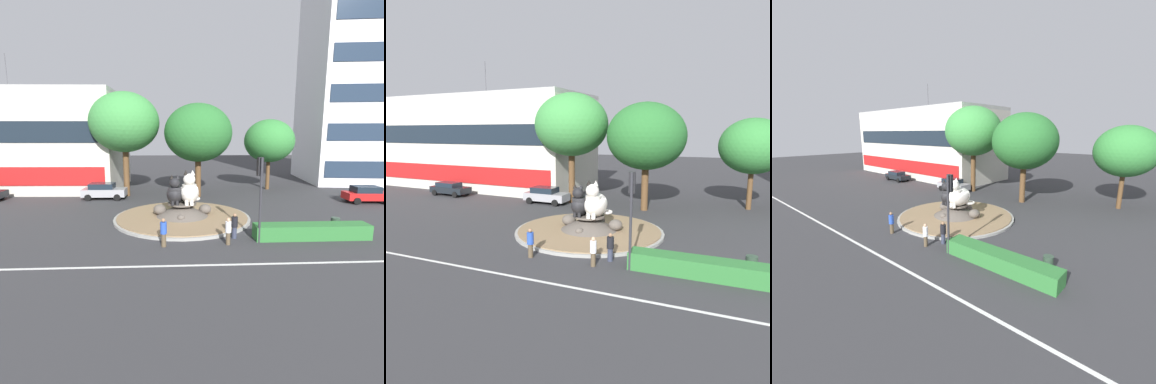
# 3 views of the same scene
# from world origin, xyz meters

# --- Properties ---
(ground_plane) EXTENTS (160.00, 160.00, 0.00)m
(ground_plane) POSITION_xyz_m (0.00, 0.00, 0.00)
(ground_plane) COLOR #333335
(lane_centreline) EXTENTS (112.00, 0.20, 0.01)m
(lane_centreline) POSITION_xyz_m (0.00, -8.46, 0.00)
(lane_centreline) COLOR silver
(lane_centreline) RESTS_ON ground
(roundabout_island) EXTENTS (10.14, 10.14, 1.23)m
(roundabout_island) POSITION_xyz_m (-0.00, 0.02, 0.38)
(roundabout_island) COLOR gray
(roundabout_island) RESTS_ON ground
(cat_statue_black) EXTENTS (1.33, 2.15, 2.21)m
(cat_statue_black) POSITION_xyz_m (-0.53, -0.27, 2.04)
(cat_statue_black) COLOR black
(cat_statue_black) RESTS_ON roundabout_island
(cat_statue_white) EXTENTS (1.77, 2.60, 2.53)m
(cat_statue_white) POSITION_xyz_m (0.54, -0.24, 2.16)
(cat_statue_white) COLOR silver
(cat_statue_white) RESTS_ON roundabout_island
(traffic_light_mast) EXTENTS (0.35, 0.46, 4.95)m
(traffic_light_mast) POSITION_xyz_m (4.35, -5.33, 3.46)
(traffic_light_mast) COLOR #2D2D33
(traffic_light_mast) RESTS_ON ground
(shophouse_block) EXTENTS (27.67, 11.98, 15.13)m
(shophouse_block) POSITION_xyz_m (-20.59, 14.95, 5.54)
(shophouse_block) COLOR beige
(shophouse_block) RESTS_ON ground
(clipped_hedge_strip) EXTENTS (6.98, 1.20, 0.90)m
(clipped_hedge_strip) POSITION_xyz_m (7.74, -4.89, 0.45)
(clipped_hedge_strip) COLOR #2D7033
(clipped_hedge_strip) RESTS_ON ground
(broadleaf_tree_behind_island) EXTENTS (5.73, 5.73, 8.07)m
(broadleaf_tree_behind_island) POSITION_xyz_m (10.30, 12.66, 5.62)
(broadleaf_tree_behind_island) COLOR brown
(broadleaf_tree_behind_island) RESTS_ON ground
(second_tree_near_tower) EXTENTS (6.80, 6.80, 9.38)m
(second_tree_near_tower) POSITION_xyz_m (1.80, 8.62, 6.47)
(second_tree_near_tower) COLOR brown
(second_tree_near_tower) RESTS_ON ground
(third_tree_left) EXTENTS (7.03, 7.03, 10.52)m
(third_tree_left) POSITION_xyz_m (-5.59, 9.38, 7.50)
(third_tree_left) COLOR brown
(third_tree_left) RESTS_ON ground
(pedestrian_black_shirt) EXTENTS (0.39, 0.39, 1.55)m
(pedestrian_black_shirt) POSITION_xyz_m (3.07, -4.63, 0.81)
(pedestrian_black_shirt) COLOR #33384C
(pedestrian_black_shirt) RESTS_ON ground
(pedestrian_blue_shirt) EXTENTS (0.37, 0.37, 1.64)m
(pedestrian_blue_shirt) POSITION_xyz_m (-1.16, -5.82, 0.86)
(pedestrian_blue_shirt) COLOR brown
(pedestrian_blue_shirt) RESTS_ON ground
(pedestrian_white_shirt) EXTENTS (0.34, 0.34, 1.58)m
(pedestrian_white_shirt) POSITION_xyz_m (2.51, -5.70, 0.83)
(pedestrian_white_shirt) COLOR brown
(pedestrian_white_shirt) RESTS_ON ground
(hatchback_near_shophouse) EXTENTS (4.23, 2.11, 1.59)m
(hatchback_near_shophouse) POSITION_xyz_m (-7.60, 7.79, 0.83)
(hatchback_near_shophouse) COLOR #99999E
(hatchback_near_shophouse) RESTS_ON ground
(parked_car_right) EXTENTS (4.57, 2.12, 1.44)m
(parked_car_right) POSITION_xyz_m (-19.31, 7.49, 0.77)
(parked_car_right) COLOR black
(parked_car_right) RESTS_ON ground
(litter_bin) EXTENTS (0.56, 0.56, 0.90)m
(litter_bin) POSITION_xyz_m (9.95, -3.50, 0.45)
(litter_bin) COLOR #2D4233
(litter_bin) RESTS_ON ground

